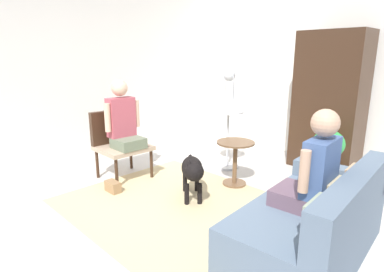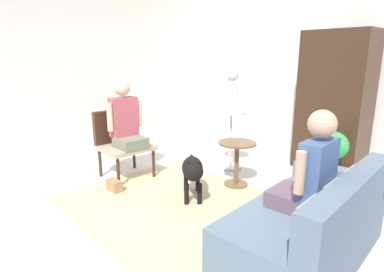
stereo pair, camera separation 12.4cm
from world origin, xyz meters
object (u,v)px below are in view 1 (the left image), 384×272
object	(u,v)px
couch	(314,223)
person_on_couch	(314,170)
handbag	(113,187)
person_on_armchair	(123,120)
dog	(192,170)
round_end_table	(235,157)
potted_plant	(328,150)
armchair	(118,139)
bird_cage_stand	(228,114)
armoire_cabinet	(329,102)

from	to	relation	value
couch	person_on_couch	size ratio (longest dim) A/B	1.99
person_on_couch	handbag	xyz separation A→B (m)	(-2.36, -0.50, -0.71)
person_on_armchair	dog	world-z (taller)	person_on_armchair
round_end_table	potted_plant	bearing A→B (deg)	45.43
armchair	potted_plant	bearing A→B (deg)	38.28
person_on_couch	dog	world-z (taller)	person_on_couch
armchair	dog	world-z (taller)	armchair
bird_cage_stand	armoire_cabinet	bearing A→B (deg)	45.16
couch	round_end_table	bearing A→B (deg)	151.94
armchair	round_end_table	bearing A→B (deg)	33.01
round_end_table	dog	bearing A→B (deg)	-94.99
armchair	round_end_table	distance (m)	1.68
armoire_cabinet	handbag	bearing A→B (deg)	-117.82
bird_cage_stand	armoire_cabinet	world-z (taller)	armoire_cabinet
couch	person_on_couch	distance (m)	0.49
round_end_table	armoire_cabinet	size ratio (longest dim) A/B	0.29
round_end_table	bird_cage_stand	world-z (taller)	bird_cage_stand
person_on_armchair	armchair	bearing A→B (deg)	178.55
armchair	handbag	world-z (taller)	armchair
armchair	handbag	bearing A→B (deg)	-41.16
person_on_armchair	person_on_couch	bearing A→B (deg)	2.34
person_on_armchair	dog	size ratio (longest dim) A/B	1.30
person_on_couch	potted_plant	xyz separation A→B (m)	(-0.56, 1.68, -0.29)
person_on_armchair	handbag	size ratio (longest dim) A/B	4.12
person_on_couch	dog	xyz separation A→B (m)	(-1.48, 0.06, -0.40)
couch	bird_cage_stand	bearing A→B (deg)	147.67
armchair	bird_cage_stand	world-z (taller)	bird_cage_stand
potted_plant	armoire_cabinet	xyz separation A→B (m)	(-0.31, 0.66, 0.54)
round_end_table	potted_plant	xyz separation A→B (m)	(0.86, 0.88, 0.11)
round_end_table	armchair	bearing A→B (deg)	-146.99
couch	bird_cage_stand	distance (m)	2.39
person_on_armchair	couch	bearing A→B (deg)	2.90
couch	person_on_armchair	world-z (taller)	person_on_armchair
armchair	couch	bearing A→B (deg)	2.66
person_on_couch	handbag	distance (m)	2.52
dog	bird_cage_stand	size ratio (longest dim) A/B	0.47
person_on_couch	dog	distance (m)	1.54
person_on_couch	round_end_table	bearing A→B (deg)	150.48
dog	handbag	distance (m)	1.09
person_on_armchair	armoire_cabinet	world-z (taller)	armoire_cabinet
couch	dog	world-z (taller)	couch
armchair	person_on_couch	bearing A→B (deg)	2.13
armchair	armoire_cabinet	xyz separation A→B (m)	(1.95, 2.44, 0.48)
round_end_table	dog	xyz separation A→B (m)	(-0.06, -0.74, -0.00)
bird_cage_stand	person_on_couch	bearing A→B (deg)	-33.40
couch	person_on_couch	xyz separation A→B (m)	(-0.04, -0.03, 0.48)
couch	armchair	xyz separation A→B (m)	(-2.85, -0.13, 0.25)
person_on_armchair	handbag	xyz separation A→B (m)	(0.30, -0.39, -0.78)
couch	armoire_cabinet	xyz separation A→B (m)	(-0.90, 2.31, 0.73)
round_end_table	bird_cage_stand	bearing A→B (deg)	137.40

